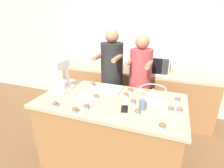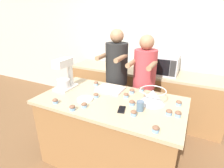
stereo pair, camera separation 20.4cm
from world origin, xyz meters
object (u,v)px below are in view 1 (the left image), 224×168
Objects in this scene: person_right at (139,87)px; cupcake_5 at (55,104)px; microwave_oven at (157,63)px; cupcake_1 at (180,110)px; cupcake_9 at (93,84)px; cupcake_13 at (171,109)px; small_plate at (85,100)px; cupcake_6 at (96,96)px; cupcake_2 at (126,95)px; cell_phone at (124,109)px; person_left at (112,82)px; cupcake_8 at (130,90)px; cupcake_0 at (162,126)px; cupcake_3 at (137,112)px; mixing_bowl at (153,94)px; cupcake_4 at (178,100)px; stand_mixer at (61,78)px; drinking_glass at (143,104)px; cupcake_7 at (139,88)px; cupcake_10 at (86,106)px; cupcake_12 at (133,102)px; cupcake_11 at (75,110)px; baking_tray at (108,89)px.

person_right is 26.00× the size of cupcake_5.
microwave_oven reaches higher than cupcake_1.
cupcake_9 is 1.11m from cupcake_13.
small_plate is 2.94× the size of cupcake_5.
microwave_oven is at bearing 67.96° from cupcake_6.
cupcake_6 is at bearing -112.04° from microwave_oven.
cupcake_9 is at bearing 161.72° from cupcake_2.
cell_phone is 0.30m from cupcake_2.
person_left is 0.93m from cell_phone.
cupcake_0 is at bearing -55.30° from cupcake_8.
cupcake_3 reaches higher than small_plate.
cupcake_5 is (-0.29, -1.02, 0.07)m from person_left.
mixing_bowl is at bearing 0.35° from cupcake_2.
cupcake_4 is at bearing 24.06° from cupcake_5.
cupcake_4 reaches higher than cell_phone.
small_plate is at bearing 164.90° from cupcake_0.
cupcake_6 is at bearing -7.74° from stand_mixer.
drinking_glass is at bearing -140.16° from cupcake_4.
cupcake_6 is (0.34, 0.33, 0.00)m from cupcake_5.
cupcake_7 is at bearing -80.57° from person_right.
cupcake_4 is 1.38m from cupcake_5.
person_left reaches higher than cupcake_3.
cupcake_8 is 0.67m from cupcake_10.
cupcake_2 is 1.00× the size of cupcake_8.
small_plate is at bearing 173.07° from cupcake_3.
cupcake_4 is at bearing 75.27° from cupcake_13.
cupcake_5 is at bearing -155.94° from cupcake_4.
cupcake_1 is at bearing -2.39° from cupcake_12.
cell_phone is at bearing -112.55° from cupcake_12.
cupcake_1 is 1.00× the size of cupcake_10.
cupcake_6 is at bearing -165.88° from cupcake_4.
person_left is at bearing 129.32° from drinking_glass.
cell_phone is 2.52× the size of cupcake_1.
drinking_glass is 1.73× the size of cupcake_10.
cupcake_3 and cupcake_10 have the same top height.
cupcake_10 is 1.00× the size of cupcake_12.
stand_mixer is at bearing -129.63° from microwave_oven.
cupcake_3 is (-0.26, 0.16, 0.00)m from cupcake_0.
drinking_glass reaches higher than cupcake_11.
cupcake_8 is (-0.30, 0.15, -0.05)m from mixing_bowl.
mixing_bowl reaches higher than cupcake_1.
cupcake_6 and cupcake_12 have the same top height.
baking_tray is 0.26m from cupcake_9.
person_right is 0.28m from cupcake_7.
cupcake_4 is at bearing 14.07° from mixing_bowl.
cupcake_2 is at bearing 33.13° from small_plate.
cupcake_5 and cupcake_6 have the same top height.
person_right reaches higher than small_plate.
cupcake_13 is at bearing 80.28° from cupcake_0.
person_left is at bearing 74.04° from cupcake_5.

